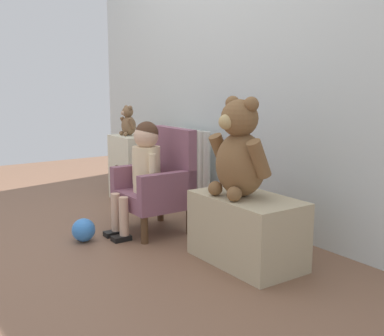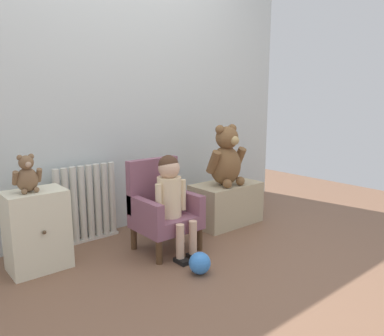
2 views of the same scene
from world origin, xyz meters
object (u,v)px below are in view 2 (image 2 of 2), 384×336
low_bench (226,203)px  toy_ball (200,263)px  small_dresser (37,230)px  child_armchair (162,208)px  small_teddy_bear (27,176)px  large_teddy_bear (226,159)px  radiator (86,204)px  child_figure (171,191)px

low_bench → toy_ball: bearing=-144.4°
small_dresser → low_bench: size_ratio=0.87×
child_armchair → small_teddy_bear: size_ratio=2.76×
large_teddy_bear → small_teddy_bear: large_teddy_bear is taller
child_armchair → toy_ball: child_armchair is taller
child_armchair → toy_ball: (-0.06, -0.48, -0.23)m
radiator → child_armchair: child_armchair is taller
radiator → small_dresser: radiator is taller
radiator → child_figure: (0.36, -0.59, 0.16)m
small_teddy_bear → small_dresser: bearing=19.6°
small_dresser → large_teddy_bear: size_ratio=1.01×
radiator → child_armchair: size_ratio=0.91×
child_armchair → small_teddy_bear: small_teddy_bear is taller
low_bench → radiator: bearing=160.5°
radiator → small_teddy_bear: small_teddy_bear is taller
radiator → large_teddy_bear: bearing=-21.4°
radiator → child_armchair: (0.36, -0.48, 0.01)m
child_figure → radiator: bearing=121.7°
small_dresser → radiator: bearing=28.8°
child_armchair → radiator: bearing=127.1°
child_figure → small_dresser: bearing=156.9°
toy_ball → child_armchair: bearing=82.6°
child_figure → low_bench: (0.74, 0.20, -0.27)m
radiator → child_figure: 0.71m
child_armchair → child_figure: child_figure is taller
radiator → toy_ball: 1.03m
child_figure → small_teddy_bear: small_teddy_bear is taller
child_figure → large_teddy_bear: size_ratio=1.37×
small_dresser → large_teddy_bear: bearing=-6.5°
radiator → low_bench: (1.10, -0.39, -0.11)m
radiator → low_bench: 1.17m
radiator → small_dresser: bearing=-151.2°
radiator → large_teddy_bear: large_teddy_bear is taller
large_teddy_bear → child_figure: bearing=-166.4°
large_teddy_bear → small_teddy_bear: size_ratio=2.17×
child_figure → low_bench: 0.81m
low_bench → large_teddy_bear: size_ratio=1.17×
small_dresser → child_armchair: (0.81, -0.23, 0.04)m
low_bench → toy_ball: (-0.80, -0.57, -0.11)m
radiator → small_teddy_bear: 0.63m
radiator → small_dresser: 0.51m
radiator → child_figure: child_figure is taller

